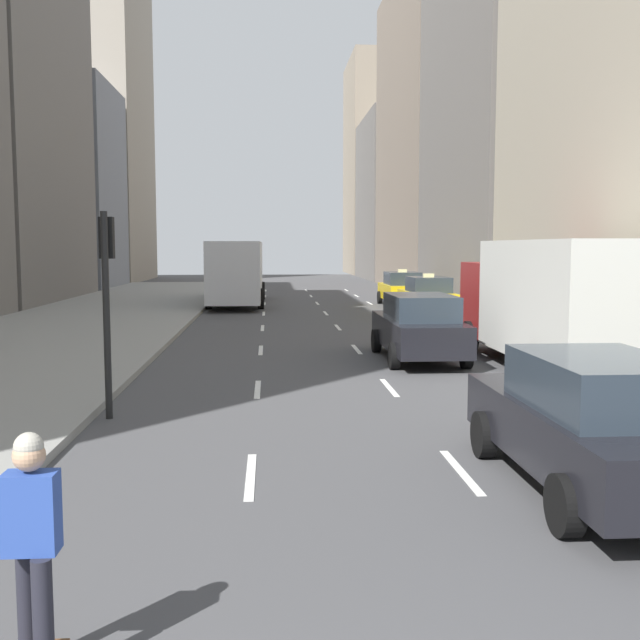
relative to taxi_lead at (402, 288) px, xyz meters
The scene contains 11 objects.
sidewalk_left 16.59m from the taxi_lead, 146.38° to the right, with size 8.00×66.00×0.15m, color gray.
lane_markings 13.86m from the taxi_lead, 107.68° to the right, with size 5.72×56.00×0.01m.
building_row_right 13.50m from the taxi_lead, 54.11° to the left, with size 6.00×89.47×25.73m.
taxi_lead is the anchor object (origin of this frame).
taxi_second 6.26m from the taxi_lead, 90.00° to the right, with size 2.02×4.40×1.87m.
sedan_black_near 18.56m from the taxi_lead, 98.68° to the right, with size 2.02×4.91×1.75m.
sedan_silver_behind 29.19m from the taxi_lead, 95.50° to the right, with size 2.02×4.74×1.70m.
city_bus 8.63m from the taxi_lead, 168.71° to the left, with size 2.80×11.61×3.25m.
box_truck 20.27m from the taxi_lead, 90.00° to the right, with size 2.58×8.40×3.15m.
skateboarder 33.75m from the taxi_lead, 104.36° to the right, with size 0.36×0.80×1.75m.
traffic_light_pole 26.43m from the taxi_lead, 111.22° to the right, with size 0.24×0.42×3.60m.
Camera 1 is at (0.06, -1.59, 2.99)m, focal length 42.00 mm.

